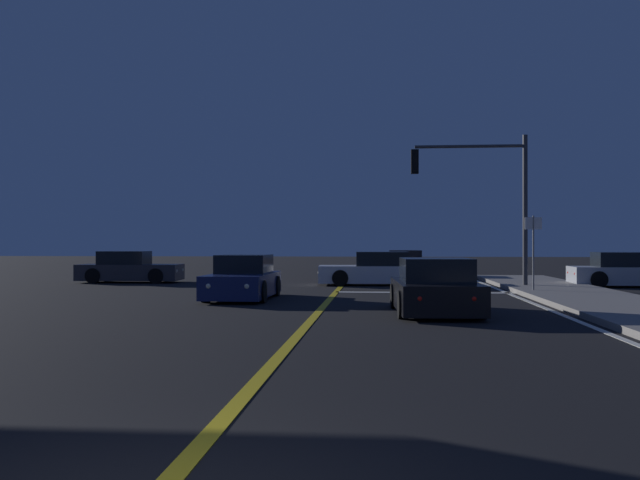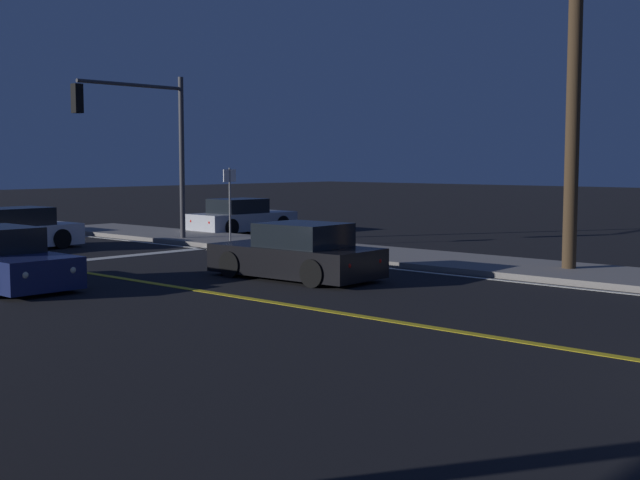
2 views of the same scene
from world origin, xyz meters
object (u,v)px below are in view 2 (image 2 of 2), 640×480
Objects in this scene: traffic_signal_near_right at (145,131)px; utility_pole_right at (575,54)px; car_mid_block_white at (9,232)px; car_distant_tail_navy at (0,261)px; car_side_waiting_silver at (242,218)px; car_parked_curb_black at (297,254)px; street_sign_corner at (230,195)px.

utility_pole_right reaches higher than traffic_signal_near_right.
car_mid_block_white and car_distant_tail_navy have the same top height.
utility_pole_right reaches higher than car_side_waiting_silver.
utility_pole_right is (2.64, -13.82, 1.58)m from traffic_signal_near_right.
car_parked_curb_black and car_side_waiting_silver have the same top height.
street_sign_corner is (5.16, -4.66, 1.15)m from car_mid_block_white.
car_distant_tail_navy is 14.34m from utility_pole_right.
car_distant_tail_navy is 9.62m from street_sign_corner.
traffic_signal_near_right is at bearing -117.77° from car_mid_block_white.
traffic_signal_near_right reaches higher than street_sign_corner.
car_side_waiting_silver is 0.77× the size of traffic_signal_near_right.
car_parked_curb_black is at bearing -34.67° from car_side_waiting_silver.
street_sign_corner reaches higher than car_distant_tail_navy.
car_side_waiting_silver is at bearing -165.31° from traffic_signal_near_right.
utility_pole_right is (10.58, -8.39, 4.81)m from car_distant_tail_navy.
traffic_signal_near_right is at bearing 72.39° from car_parked_curb_black.
car_parked_curb_black is at bearing 75.18° from traffic_signal_near_right.
car_mid_block_white is 17.66m from utility_pole_right.
car_mid_block_white is at bearing -25.33° from traffic_signal_near_right.
car_parked_curb_black and car_distant_tail_navy have the same top height.
street_sign_corner is (-4.44, -4.29, 1.15)m from car_side_waiting_silver.
street_sign_corner is (3.72, 6.56, 1.15)m from car_parked_curb_black.
traffic_signal_near_right is (-5.68, -1.49, 3.24)m from car_side_waiting_silver.
street_sign_corner is at bearing 113.92° from traffic_signal_near_right.
traffic_signal_near_right is 0.54× the size of utility_pole_right.
car_side_waiting_silver is 0.42× the size of utility_pole_right.
utility_pole_right is at bearing -43.87° from car_parked_curb_black.
car_distant_tail_navy is 0.40× the size of utility_pole_right.
street_sign_corner is (1.24, -2.80, -2.08)m from traffic_signal_near_right.
car_parked_curb_black is 0.41× the size of utility_pole_right.
car_distant_tail_navy is (-4.02, -7.28, -0.00)m from car_mid_block_white.
traffic_signal_near_right is 3.70m from street_sign_corner.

